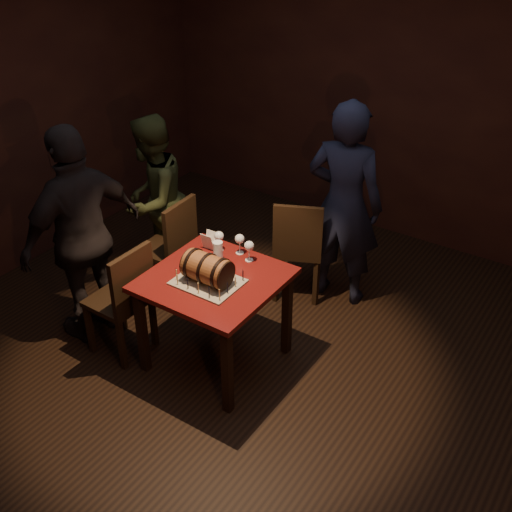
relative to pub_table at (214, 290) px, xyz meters
name	(u,v)px	position (x,y,z in m)	size (l,w,h in m)	color
room_shell	(239,196)	(0.17, 0.08, 0.76)	(5.04, 5.04, 2.80)	black
pub_table	(214,290)	(0.00, 0.00, 0.00)	(0.90, 0.90, 0.75)	#490C0C
cake_board	(208,282)	(0.01, -0.08, 0.12)	(0.45, 0.35, 0.01)	gray
barrel_cake	(207,269)	(0.01, -0.08, 0.23)	(0.38, 0.22, 0.22)	brown
birthday_candles	(208,276)	(0.01, -0.08, 0.16)	(0.40, 0.30, 0.09)	#EDDA8E
wine_glass_left	(219,237)	(-0.18, 0.31, 0.23)	(0.07, 0.07, 0.16)	silver
wine_glass_mid	(240,240)	(-0.03, 0.37, 0.23)	(0.07, 0.07, 0.16)	silver
wine_glass_right	(249,247)	(0.08, 0.32, 0.23)	(0.07, 0.07, 0.16)	silver
pint_of_ale	(218,251)	(-0.11, 0.20, 0.18)	(0.07, 0.07, 0.15)	silver
menu_card	(209,241)	(-0.27, 0.30, 0.17)	(0.10, 0.05, 0.13)	white
chair_back	(298,245)	(0.08, 1.05, -0.12)	(0.53, 0.53, 0.93)	black
chair_left_rear	(172,244)	(-0.80, 0.47, -0.12)	(0.42, 0.42, 0.93)	black
chair_left_front	(125,296)	(-0.61, -0.29, -0.12)	(0.41, 0.41, 0.93)	black
person_back	(344,205)	(0.35, 1.28, 0.23)	(0.64, 0.42, 1.75)	#191C32
person_left_rear	(153,200)	(-1.17, 0.67, 0.11)	(0.72, 0.56, 1.49)	#383F1F
person_left_front	(83,236)	(-1.03, -0.24, 0.23)	(1.02, 0.42, 1.74)	black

